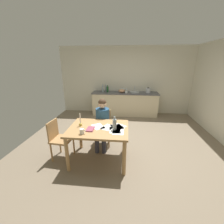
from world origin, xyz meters
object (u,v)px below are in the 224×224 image
object	(u,v)px
coffee_mug	(82,131)
candlestick	(80,122)
wine_glass_back_left	(122,89)
person_seated	(102,120)
book_magazine	(90,129)
bottle_wine_red	(108,89)
mixing_bowl	(122,91)
dining_table	(99,132)
stovetop_kettle	(148,90)
bottle_oil	(103,89)
bottle_vinegar	(106,88)
wine_glass_near_sink	(126,89)
chair_at_table	(103,126)
sink_unit	(135,92)
wine_bottle_on_table	(114,124)
chair_side_empty	(59,138)
wine_glass_by_kettle	(124,89)
teacup_on_counter	(126,92)

from	to	relation	value
coffee_mug	candlestick	distance (m)	0.38
wine_glass_back_left	person_seated	bearing A→B (deg)	-98.06
book_magazine	bottle_wine_red	world-z (taller)	bottle_wine_red
mixing_bowl	dining_table	bearing A→B (deg)	-96.89
stovetop_kettle	wine_glass_back_left	world-z (taller)	stovetop_kettle
bottle_oil	bottle_vinegar	distance (m)	0.14
wine_glass_near_sink	chair_at_table	bearing A→B (deg)	-102.91
bottle_vinegar	stovetop_kettle	bearing A→B (deg)	-3.44
dining_table	book_magazine	bearing A→B (deg)	-142.42
bottle_wine_red	candlestick	bearing A→B (deg)	-93.60
bottle_oil	stovetop_kettle	distance (m)	1.73
book_magazine	wine_glass_back_left	distance (m)	3.26
sink_unit	bottle_oil	world-z (taller)	bottle_oil
dining_table	wine_bottle_on_table	xyz separation A→B (m)	(0.33, -0.07, 0.22)
bottle_vinegar	sink_unit	bearing A→B (deg)	-4.73
chair_at_table	bottle_vinegar	xyz separation A→B (m)	(-0.26, 2.35, 0.55)
bottle_vinegar	wine_glass_back_left	size ratio (longest dim) A/B	1.95
sink_unit	wine_bottle_on_table	bearing A→B (deg)	-99.81
mixing_bowl	chair_side_empty	bearing A→B (deg)	-112.28
chair_at_table	person_seated	world-z (taller)	person_seated
sink_unit	mixing_bowl	world-z (taller)	sink_unit
chair_side_empty	mixing_bowl	xyz separation A→B (m)	(1.21, 2.95, 0.49)
chair_at_table	chair_side_empty	size ratio (longest dim) A/B	1.01
wine_bottle_on_table	bottle_wine_red	xyz separation A→B (m)	(-0.53, 3.03, 0.15)
wine_glass_by_kettle	book_magazine	bearing A→B (deg)	-99.99
chair_at_table	bottle_vinegar	size ratio (longest dim) A/B	2.86
stovetop_kettle	chair_side_empty	bearing A→B (deg)	-126.48
mixing_bowl	book_magazine	bearing A→B (deg)	-99.27
coffee_mug	bottle_oil	size ratio (longest dim) A/B	0.39
bottle_oil	teacup_on_counter	world-z (taller)	bottle_oil
chair_side_empty	teacup_on_counter	bearing A→B (deg)	64.09
dining_table	candlestick	size ratio (longest dim) A/B	4.45
dining_table	person_seated	bearing A→B (deg)	92.25
bottle_wine_red	wine_glass_back_left	world-z (taller)	bottle_wine_red
chair_at_table	sink_unit	xyz separation A→B (m)	(0.87, 2.26, 0.44)
chair_at_table	stovetop_kettle	xyz separation A→B (m)	(1.37, 2.25, 0.52)
book_magazine	bottle_vinegar	world-z (taller)	bottle_vinegar
bottle_vinegar	wine_glass_back_left	xyz separation A→B (m)	(0.62, 0.05, -0.02)
mixing_bowl	coffee_mug	bearing A→B (deg)	-100.53
chair_at_table	coffee_mug	distance (m)	1.08
wine_glass_back_left	teacup_on_counter	size ratio (longest dim) A/B	1.37
person_seated	mixing_bowl	bearing A→B (deg)	81.00
dining_table	person_seated	distance (m)	0.56
candlestick	bottle_oil	world-z (taller)	bottle_oil
person_seated	wine_glass_back_left	xyz separation A→B (m)	(0.36, 2.55, 0.33)
chair_at_table	mixing_bowl	size ratio (longest dim) A/B	3.16
chair_at_table	book_magazine	xyz separation A→B (m)	(-0.12, -0.82, 0.28)
sink_unit	bottle_wine_red	size ratio (longest dim) A/B	1.37
bottle_oil	bottle_vinegar	world-z (taller)	bottle_oil
dining_table	chair_side_empty	distance (m)	0.87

